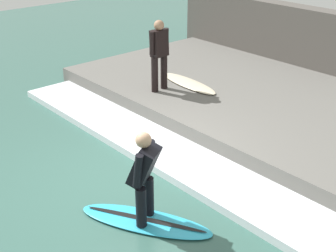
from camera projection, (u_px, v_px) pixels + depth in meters
The scene contains 7 objects.
ground_plane at pixel (135, 178), 7.55m from camera, with size 28.00×28.00×0.00m, color #386056.
concrete_ledge at pixel (273, 108), 9.62m from camera, with size 4.40×9.29×0.39m, color #66635E.
wave_foam_crest at pixel (174, 157), 8.04m from camera, with size 1.08×8.82×0.13m, color silver.
surfboard_riding at pixel (145, 221), 6.47m from camera, with size 1.41×1.94×0.07m.
surfer_riding at pixel (144, 173), 6.14m from camera, with size 0.51×0.53×1.34m.
surfer_waiting_near at pixel (159, 52), 9.67m from camera, with size 0.51×0.26×1.50m.
surfboard_waiting_near at pixel (189, 83), 10.31m from camera, with size 0.59×1.73×0.06m.
Camera 1 is at (-3.88, -5.19, 4.00)m, focal length 50.00 mm.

